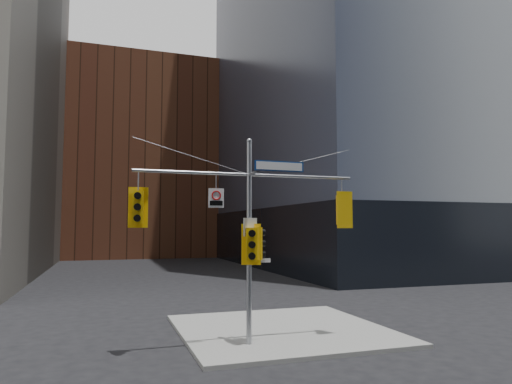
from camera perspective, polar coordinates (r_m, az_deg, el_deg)
ground at (r=14.69m, az=1.61°, el=-20.84°), size 160.00×160.00×0.00m
sidewalk_corner at (r=18.98m, az=3.25°, el=-16.82°), size 8.00×8.00×0.15m
podium_ne at (r=55.89m, az=17.71°, el=-5.39°), size 36.40×36.40×6.00m
brick_midrise at (r=72.08m, az=-14.34°, el=3.57°), size 26.00×20.00×28.00m
signal_assembly at (r=15.98m, az=-0.86°, el=-3.47°), size 8.00×0.80×7.30m
traffic_light_west_arm at (r=15.30m, az=-14.56°, el=-1.85°), size 0.64×0.54×1.34m
traffic_light_east_arm at (r=17.44m, az=10.71°, el=-2.21°), size 0.65×0.53×1.37m
traffic_light_pole_side at (r=16.10m, az=0.24°, el=-6.45°), size 0.48×0.41×1.14m
traffic_light_pole_front at (r=15.73m, az=-0.56°, el=-6.58°), size 0.67×0.62×1.42m
street_sign_blade at (r=16.50m, az=2.94°, el=3.24°), size 1.90×0.08×0.37m
regulatory_sign_arm at (r=15.67m, az=-5.00°, el=-0.68°), size 0.53×0.09×0.67m
regulatory_sign_pole at (r=15.87m, az=-0.73°, el=-4.48°), size 0.49×0.05×0.64m
street_blade_ew at (r=16.16m, az=0.67°, el=-8.57°), size 0.72×0.12×0.14m
street_blade_ns at (r=16.46m, az=-1.35°, el=-8.81°), size 0.06×0.84×0.17m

